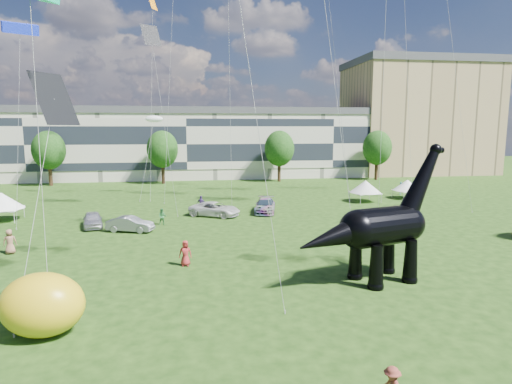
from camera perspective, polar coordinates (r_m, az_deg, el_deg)
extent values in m
plane|color=#16330C|center=(23.45, 9.92, -14.96)|extent=(220.00, 220.00, 0.00)
cube|color=beige|center=(82.46, -9.17, 6.10)|extent=(78.00, 11.00, 12.00)
cube|color=tan|center=(97.46, 20.67, 8.96)|extent=(28.00, 18.00, 22.00)
cylinder|color=#382314|center=(77.30, -25.71, 1.94)|extent=(0.56, 0.56, 3.20)
ellipsoid|color=#14380F|center=(76.97, -25.94, 5.44)|extent=(5.20, 5.20, 6.24)
cylinder|color=#382314|center=(73.96, -12.28, 2.33)|extent=(0.56, 0.56, 3.20)
ellipsoid|color=#14380F|center=(73.62, -12.39, 5.99)|extent=(5.20, 5.20, 6.24)
cylinder|color=#382314|center=(75.29, 3.10, 2.62)|extent=(0.56, 0.56, 3.20)
ellipsoid|color=#14380F|center=(74.95, 3.13, 6.21)|extent=(5.20, 5.20, 6.24)
cylinder|color=#382314|center=(80.81, 15.73, 2.72)|extent=(0.56, 0.56, 3.20)
ellipsoid|color=#14380F|center=(80.50, 15.86, 6.06)|extent=(5.20, 5.20, 6.24)
cone|color=black|center=(26.13, 15.75, -9.60)|extent=(1.13, 1.13, 2.63)
sphere|color=black|center=(26.50, 15.65, -11.98)|extent=(0.96, 0.96, 0.96)
cone|color=black|center=(27.54, 13.12, -8.56)|extent=(1.13, 1.13, 2.63)
sphere|color=black|center=(27.89, 13.04, -10.83)|extent=(0.96, 0.96, 0.96)
cone|color=black|center=(27.85, 19.91, -8.66)|extent=(1.13, 1.13, 2.63)
sphere|color=black|center=(28.20, 19.79, -10.91)|extent=(0.96, 0.96, 0.96)
cone|color=black|center=(29.18, 17.23, -7.75)|extent=(1.13, 1.13, 2.63)
sphere|color=black|center=(29.52, 17.13, -9.91)|extent=(0.96, 0.96, 0.96)
cylinder|color=black|center=(27.06, 16.58, -4.40)|extent=(4.20, 3.31, 2.36)
sphere|color=black|center=(25.90, 13.52, -4.85)|extent=(2.36, 2.36, 2.36)
sphere|color=black|center=(28.29, 19.38, -3.97)|extent=(2.28, 2.28, 2.28)
cone|color=black|center=(28.63, 21.16, 1.22)|extent=(3.53, 2.20, 4.63)
sphere|color=black|center=(29.25, 22.83, 5.23)|extent=(0.74, 0.74, 0.74)
cylinder|color=black|center=(29.44, 23.18, 5.14)|extent=(0.70, 0.54, 0.39)
cone|color=black|center=(24.91, 10.22, -5.97)|extent=(4.96, 3.08, 2.57)
imported|color=silver|center=(43.36, -20.94, -3.47)|extent=(2.65, 4.51, 1.44)
imported|color=gray|center=(40.41, -16.43, -4.14)|extent=(4.45, 2.61, 1.39)
imported|color=silver|center=(45.74, -5.52, -2.29)|extent=(5.98, 4.74, 1.51)
imported|color=#595960|center=(47.51, 1.22, -1.83)|extent=(3.23, 5.64, 1.54)
cube|color=silver|center=(56.18, 14.35, -0.11)|extent=(3.44, 3.44, 0.12)
cone|color=silver|center=(56.07, 14.38, 0.72)|extent=(4.36, 4.36, 1.55)
cylinder|color=#999999|center=(54.32, 13.74, -0.99)|extent=(0.06, 0.06, 1.14)
cylinder|color=#999999|center=(55.76, 16.36, -0.85)|extent=(0.06, 0.06, 1.14)
cylinder|color=#999999|center=(56.84, 12.34, -0.53)|extent=(0.06, 0.06, 1.14)
cylinder|color=#999999|center=(58.22, 14.88, -0.40)|extent=(0.06, 0.06, 1.14)
cube|color=white|center=(60.39, 19.47, 0.17)|extent=(3.15, 3.15, 0.11)
cone|color=white|center=(60.29, 19.50, 0.89)|extent=(3.99, 3.99, 1.43)
cylinder|color=#999999|center=(58.63, 19.08, -0.57)|extent=(0.06, 0.06, 1.05)
cylinder|color=#999999|center=(60.14, 21.21, -0.46)|extent=(0.06, 0.06, 1.05)
cylinder|color=#999999|center=(60.84, 17.70, -0.19)|extent=(0.06, 0.06, 1.05)
cylinder|color=#999999|center=(62.30, 19.78, -0.09)|extent=(0.06, 0.06, 1.05)
cube|color=white|center=(50.18, -30.74, -1.98)|extent=(3.47, 3.47, 0.13)
cone|color=white|center=(50.05, -30.81, -1.00)|extent=(4.40, 4.40, 1.64)
cylinder|color=#999999|center=(48.37, -29.54, -2.97)|extent=(0.07, 0.07, 1.20)
cylinder|color=#999999|center=(51.25, -28.52, -2.31)|extent=(0.07, 0.07, 1.20)
ellipsoid|color=gold|center=(22.03, -26.60, -13.28)|extent=(4.15, 3.43, 2.89)
imported|color=#97674B|center=(36.87, -29.99, -5.75)|extent=(1.05, 0.84, 1.88)
imported|color=#2D7037|center=(42.40, -12.38, -3.24)|extent=(0.81, 0.64, 1.62)
imported|color=#A12828|center=(29.70, -9.41, -8.06)|extent=(0.91, 0.63, 1.77)
imported|color=#9D9F2B|center=(37.03, 15.04, -4.85)|extent=(1.17, 1.38, 1.85)
imported|color=#2F7772|center=(63.91, 18.69, 0.50)|extent=(0.50, 0.70, 1.79)
imported|color=#4A316E|center=(48.29, -7.31, -1.57)|extent=(1.15, 0.82, 1.81)
ellipsoid|color=silver|center=(60.98, -13.43, 9.46)|extent=(2.41, 2.41, 0.92)
cube|color=#142ADB|center=(51.02, -28.93, 18.54)|extent=(3.58, 2.87, 1.31)
plane|color=black|center=(26.99, -25.30, 11.18)|extent=(2.82, 3.41, 2.94)
plane|color=orange|center=(63.81, -13.60, 23.23)|extent=(1.45, 1.78, 1.62)
plane|color=black|center=(49.47, -13.83, 19.65)|extent=(2.88, 2.29, 2.28)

